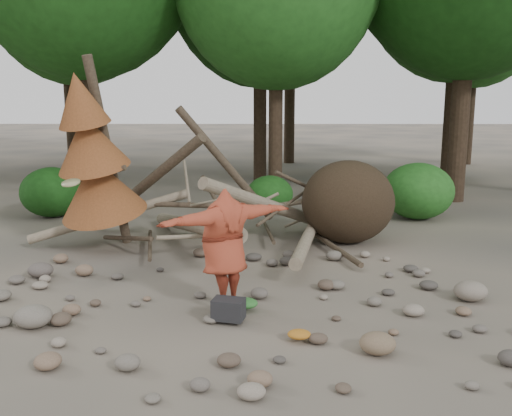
{
  "coord_description": "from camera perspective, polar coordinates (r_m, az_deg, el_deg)",
  "views": [
    {
      "loc": [
        0.52,
        -8.97,
        3.49
      ],
      "look_at": [
        0.44,
        1.5,
        1.4
      ],
      "focal_mm": 40.0,
      "sensor_mm": 36.0,
      "label": 1
    }
  ],
  "objects": [
    {
      "name": "boulder_front_right",
      "position": [
        8.18,
        12.06,
        -13.09
      ],
      "size": [
        0.5,
        0.45,
        0.3
      ],
      "primitive_type": "ellipsoid",
      "color": "#77624A",
      "rests_on": "ground"
    },
    {
      "name": "dead_conifer",
      "position": [
        12.94,
        -15.94,
        4.74
      ],
      "size": [
        2.06,
        2.16,
        4.35
      ],
      "color": "#4C3F30",
      "rests_on": "ground"
    },
    {
      "name": "deadfall_pile",
      "position": [
        13.53,
        6.79,
        0.4
      ],
      "size": [
        8.55,
        5.24,
        3.3
      ],
      "color": "#332619",
      "rests_on": "ground"
    },
    {
      "name": "boulder_mid_right",
      "position": [
        10.57,
        20.67,
        -7.77
      ],
      "size": [
        0.57,
        0.51,
        0.34
      ],
      "primitive_type": "ellipsoid",
      "color": "gray",
      "rests_on": "ground"
    },
    {
      "name": "backpack",
      "position": [
        9.01,
        -2.77,
        -10.41
      ],
      "size": [
        0.55,
        0.43,
        0.32
      ],
      "primitive_type": "cube",
      "rotation": [
        0.0,
        0.0,
        -0.24
      ],
      "color": "black",
      "rests_on": "ground"
    },
    {
      "name": "bush_right",
      "position": [
        16.8,
        15.91,
        1.65
      ],
      "size": [
        2.0,
        2.0,
        1.6
      ],
      "primitive_type": "ellipsoid",
      "color": "#276920",
      "rests_on": "ground"
    },
    {
      "name": "bush_mid",
      "position": [
        17.02,
        1.38,
        1.39
      ],
      "size": [
        1.4,
        1.4,
        1.12
      ],
      "primitive_type": "ellipsoid",
      "color": "#1E5919",
      "rests_on": "ground"
    },
    {
      "name": "frisbee_thrower",
      "position": [
        9.23,
        -3.19,
        -4.0
      ],
      "size": [
        3.7,
        1.89,
        2.14
      ],
      "color": "#9B3823",
      "rests_on": "ground"
    },
    {
      "name": "cloth_orange",
      "position": [
        8.42,
        4.34,
        -12.79
      ],
      "size": [
        0.34,
        0.28,
        0.12
      ],
      "primitive_type": "ellipsoid",
      "color": "#A3631C",
      "rests_on": "ground"
    },
    {
      "name": "cloth_green",
      "position": [
        9.49,
        -1.12,
        -9.78
      ],
      "size": [
        0.43,
        0.36,
        0.16
      ],
      "primitive_type": "ellipsoid",
      "color": "#2D6F2C",
      "rests_on": "ground"
    },
    {
      "name": "boulder_front_left",
      "position": [
        9.46,
        -21.39,
        -10.06
      ],
      "size": [
        0.57,
        0.52,
        0.34
      ],
      "primitive_type": "ellipsoid",
      "color": "slate",
      "rests_on": "ground"
    },
    {
      "name": "ground",
      "position": [
        9.64,
        -2.73,
        -9.96
      ],
      "size": [
        120.0,
        120.0,
        0.0
      ],
      "primitive_type": "plane",
      "color": "#514C44",
      "rests_on": "ground"
    },
    {
      "name": "bush_left",
      "position": [
        17.47,
        -19.72,
        1.51
      ],
      "size": [
        1.8,
        1.8,
        1.44
      ],
      "primitive_type": "ellipsoid",
      "color": "#164612",
      "rests_on": "ground"
    },
    {
      "name": "boulder_mid_left",
      "position": [
        11.88,
        -20.74,
        -5.82
      ],
      "size": [
        0.49,
        0.44,
        0.29
      ],
      "primitive_type": "ellipsoid",
      "color": "#5A524C",
      "rests_on": "ground"
    }
  ]
}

